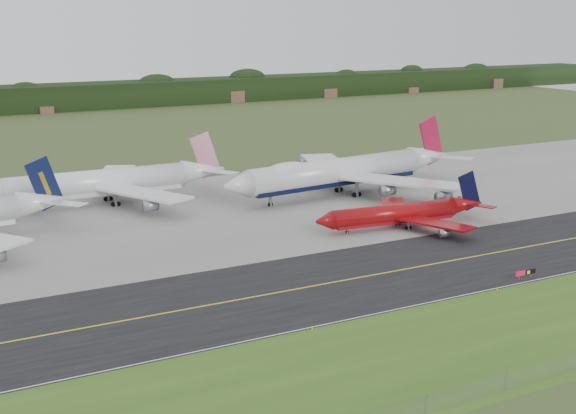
% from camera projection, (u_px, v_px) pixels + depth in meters
% --- Properties ---
extents(ground, '(600.00, 600.00, 0.00)m').
position_uv_depth(ground, '(391.00, 263.00, 145.25)').
color(ground, '#3C4B23').
rests_on(ground, ground).
extents(grass_verge, '(400.00, 30.00, 0.01)m').
position_uv_depth(grass_verge, '(534.00, 327.00, 115.40)').
color(grass_verge, '#36581A').
rests_on(grass_verge, ground).
extents(taxiway, '(400.00, 32.00, 0.02)m').
position_uv_depth(taxiway, '(404.00, 269.00, 141.84)').
color(taxiway, black).
rests_on(taxiway, ground).
extents(apron, '(400.00, 78.00, 0.01)m').
position_uv_depth(apron, '(263.00, 206.00, 188.74)').
color(apron, slate).
rests_on(apron, ground).
extents(taxiway_centreline, '(400.00, 0.40, 0.00)m').
position_uv_depth(taxiway_centreline, '(404.00, 269.00, 141.83)').
color(taxiway_centreline, yellow).
rests_on(taxiway_centreline, taxiway).
extents(taxiway_edge_line, '(400.00, 0.25, 0.00)m').
position_uv_depth(taxiway_edge_line, '(463.00, 295.00, 128.61)').
color(taxiway_edge_line, silver).
rests_on(taxiway_edge_line, taxiway).
extents(horizon_treeline, '(700.00, 25.00, 12.00)m').
position_uv_depth(horizon_treeline, '(49.00, 99.00, 377.45)').
color(horizon_treeline, black).
rests_on(horizon_treeline, ground).
extents(jet_ba_747, '(71.10, 58.51, 17.87)m').
position_uv_depth(jet_ba_747, '(343.00, 171.00, 199.19)').
color(jet_ba_747, silver).
rests_on(jet_ba_747, ground).
extents(jet_red_737, '(40.49, 32.87, 10.93)m').
position_uv_depth(jet_red_737, '(403.00, 213.00, 169.54)').
color(jet_red_737, maroon).
rests_on(jet_red_737, ground).
extents(jet_star_tail, '(59.32, 49.82, 15.69)m').
position_uv_depth(jet_star_tail, '(110.00, 182.00, 190.21)').
color(jet_star_tail, silver).
rests_on(jet_star_tail, ground).
extents(taxiway_sign, '(4.39, 0.20, 1.46)m').
position_uv_depth(taxiway_sign, '(526.00, 273.00, 136.73)').
color(taxiway_sign, slate).
rests_on(taxiway_sign, ground).
extents(edge_marker_left, '(0.16, 0.16, 0.50)m').
position_uv_depth(edge_marker_left, '(312.00, 329.00, 114.33)').
color(edge_marker_left, yellow).
rests_on(edge_marker_left, ground).
extents(edge_marker_center, '(0.16, 0.16, 0.50)m').
position_uv_depth(edge_marker_center, '(497.00, 289.00, 130.72)').
color(edge_marker_center, yellow).
rests_on(edge_marker_center, ground).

